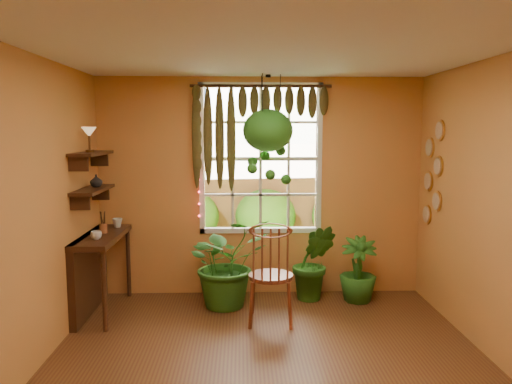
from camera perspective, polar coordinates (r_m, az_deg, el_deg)
floor at (r=4.42m, az=1.70°, el=-20.61°), size 4.50×4.50×0.00m
ceiling at (r=3.97m, az=1.85°, el=16.48°), size 4.50×4.50×0.00m
wall_back at (r=6.20m, az=0.53°, el=0.56°), size 4.00×0.00×4.00m
wall_left at (r=4.34m, az=-25.65°, el=-2.93°), size 0.00×4.50×4.50m
window at (r=6.20m, az=0.52°, el=3.81°), size 1.52×0.10×1.86m
valance_vine at (r=6.07m, az=-0.24°, el=9.19°), size 1.70×0.12×1.10m
string_lights at (r=6.12m, az=-6.59°, el=4.19°), size 0.03×0.03×1.54m
wall_plates at (r=6.13m, az=19.54°, el=1.96°), size 0.04×0.32×1.10m
counter_ledge at (r=5.94m, az=-18.13°, el=-7.91°), size 0.40×1.20×0.90m
shelf_lower at (r=5.78m, az=-18.13°, el=0.24°), size 0.25×0.90×0.04m
shelf_upper at (r=5.75m, az=-18.28°, el=4.20°), size 0.25×0.90×0.04m
backyard at (r=10.82m, az=0.85°, el=2.98°), size 14.00×10.00×12.00m
windsor_chair at (r=5.41m, az=1.69°, el=-11.03°), size 0.51×0.54×1.28m
potted_plant_left at (r=5.87m, az=-3.32°, el=-7.99°), size 1.21×1.14×1.05m
potted_plant_mid at (r=6.13m, az=6.60°, el=-7.98°), size 0.56×0.47×0.93m
potted_plant_right at (r=6.19m, az=11.58°, el=-8.67°), size 0.47×0.47×0.78m
hanging_basket at (r=5.92m, az=1.37°, el=6.20°), size 0.59×0.59×1.31m
cup_a at (r=5.56m, az=-17.80°, el=-4.74°), size 0.13×0.13×0.09m
cup_b at (r=6.18m, az=-15.55°, el=-3.42°), size 0.14×0.14×0.11m
brush_jar at (r=5.89m, az=-17.07°, el=-3.32°), size 0.09×0.09×0.31m
shelf_vase at (r=5.88m, az=-17.80°, el=1.23°), size 0.15×0.15×0.14m
tiffany_lamp at (r=5.63m, az=-18.54°, el=6.35°), size 0.16×0.16×0.27m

